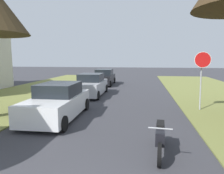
{
  "coord_description": "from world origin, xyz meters",
  "views": [
    {
      "loc": [
        1.6,
        -1.81,
        2.69
      ],
      "look_at": [
        0.34,
        6.45,
        1.53
      ],
      "focal_mm": 33.3,
      "sensor_mm": 36.0,
      "label": 1
    }
  ],
  "objects": [
    {
      "name": "parked_sedan_silver",
      "position": [
        -2.23,
        12.85,
        0.72
      ],
      "size": [
        2.01,
        4.43,
        1.57
      ],
      "color": "#BCBCC1",
      "rests_on": "ground"
    },
    {
      "name": "parked_sedan_white",
      "position": [
        -2.21,
        6.91,
        0.72
      ],
      "size": [
        2.01,
        4.43,
        1.57
      ],
      "color": "white",
      "rests_on": "ground"
    },
    {
      "name": "parked_motorcycle",
      "position": [
        2.1,
        3.96,
        0.48
      ],
      "size": [
        0.6,
        2.05,
        0.97
      ],
      "color": "black",
      "rests_on": "ground"
    },
    {
      "name": "parked_sedan_black",
      "position": [
        -2.42,
        19.02,
        0.72
      ],
      "size": [
        2.01,
        4.43,
        1.57
      ],
      "color": "black",
      "rests_on": "ground"
    },
    {
      "name": "stop_sign_far",
      "position": [
        4.51,
        9.28,
        2.2
      ],
      "size": [
        0.81,
        0.26,
        2.97
      ],
      "color": "#9EA0A5",
      "rests_on": "grass_verge_right"
    }
  ]
}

